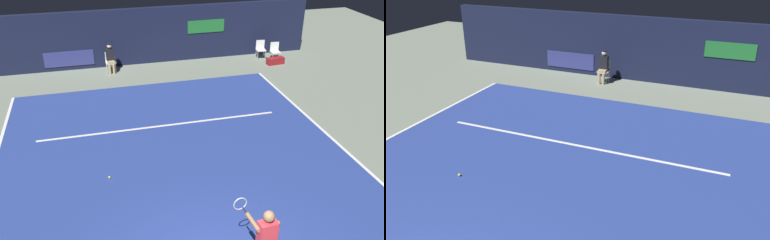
{
  "view_description": "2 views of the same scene",
  "coord_description": "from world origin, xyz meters",
  "views": [
    {
      "loc": [
        -2.12,
        -5.39,
        6.76
      ],
      "look_at": [
        0.77,
        5.62,
        0.75
      ],
      "focal_mm": 38.35,
      "sensor_mm": 36.0,
      "label": 1
    },
    {
      "loc": [
        3.96,
        -2.39,
        5.18
      ],
      "look_at": [
        0.21,
        6.45,
        0.97
      ],
      "focal_mm": 37.5,
      "sensor_mm": 36.0,
      "label": 2
    }
  ],
  "objects": [
    {
      "name": "ground_plane",
      "position": [
        0.0,
        4.79,
        0.0
      ],
      "size": [
        33.27,
        33.27,
        0.0
      ],
      "primitive_type": "plane",
      "color": "gray"
    },
    {
      "name": "back_wall",
      "position": [
        -0.0,
        13.32,
        1.3
      ],
      "size": [
        17.21,
        0.33,
        2.6
      ],
      "color": "#141933",
      "rests_on": "ground"
    },
    {
      "name": "line_service",
      "position": [
        0.0,
        6.81,
        0.01
      ],
      "size": [
        8.2,
        0.1,
        0.01
      ],
      "primitive_type": "cube",
      "color": "white",
      "rests_on": "court_surface"
    },
    {
      "name": "line_judge_on_chair",
      "position": [
        -1.22,
        12.42,
        0.69
      ],
      "size": [
        0.46,
        0.54,
        1.32
      ],
      "color": "white",
      "rests_on": "ground"
    },
    {
      "name": "court_surface",
      "position": [
        0.0,
        4.79,
        0.01
      ],
      "size": [
        10.51,
        11.57,
        0.01
      ],
      "primitive_type": "cube",
      "color": "navy",
      "rests_on": "ground"
    },
    {
      "name": "tennis_ball",
      "position": [
        -1.97,
        4.2,
        0.05
      ],
      "size": [
        0.07,
        0.07,
        0.07
      ],
      "primitive_type": "sphere",
      "color": "#CCE033",
      "rests_on": "court_surface"
    }
  ]
}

